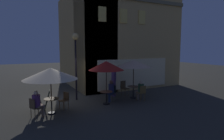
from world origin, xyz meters
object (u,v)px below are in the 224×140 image
object	(u,v)px
cafe_chair_0	(142,92)
patio_umbrella_2	(51,74)
street_lamp_near_corner	(76,49)
cafe_chair_2	(112,91)
menu_sandwich_board	(44,100)
patron_seated_0	(140,89)
cafe_chair_1	(124,87)
patron_seated_1	(111,89)
cafe_chair_4	(35,106)
patio_umbrella_1	(106,66)
cafe_table_0	(133,89)
cafe_chair_3	(65,99)
patron_seated_2	(37,102)
cafe_table_1	(106,95)
patron_standing_3	(114,82)
patio_umbrella_0	(134,64)
cafe_table_2	(52,103)

from	to	relation	value
cafe_chair_0	patio_umbrella_2	bearing A→B (deg)	85.95
street_lamp_near_corner	cafe_chair_2	distance (m)	3.27
menu_sandwich_board	patron_seated_0	xyz separation A→B (m)	(5.34, -0.82, 0.19)
cafe_chair_1	patron_seated_1	distance (m)	1.58
street_lamp_near_corner	cafe_chair_4	xyz separation A→B (m)	(-2.56, -2.19, -2.47)
street_lamp_near_corner	patio_umbrella_1	world-z (taller)	street_lamp_near_corner
patio_umbrella_2	cafe_chair_0	bearing A→B (deg)	-1.88
cafe_table_0	cafe_chair_3	bearing A→B (deg)	-175.92
cafe_chair_0	street_lamp_near_corner	bearing A→B (deg)	56.41
patio_umbrella_1	cafe_chair_4	world-z (taller)	patio_umbrella_1
cafe_chair_1	patron_seated_2	bearing A→B (deg)	-86.55
cafe_table_0	cafe_table_1	xyz separation A→B (m)	(-2.07, -0.45, -0.02)
menu_sandwich_board	patron_standing_3	world-z (taller)	patron_standing_3
patio_umbrella_0	cafe_chair_1	size ratio (longest dim) A/B	2.48
cafe_chair_1	cafe_chair_3	size ratio (longest dim) A/B	1.10
patio_umbrella_2	cafe_table_0	bearing A→B (deg)	7.77
cafe_table_0	patron_seated_1	bearing A→B (deg)	-179.70
patio_umbrella_2	cafe_table_2	bearing A→B (deg)	0.00
cafe_chair_4	patron_standing_3	bearing A→B (deg)	-1.22
menu_sandwich_board	cafe_chair_4	world-z (taller)	menu_sandwich_board
patron_seated_0	cafe_chair_2	bearing A→B (deg)	59.23
patio_umbrella_2	patron_seated_1	xyz separation A→B (m)	(3.49, 0.68, -1.22)
cafe_table_0	patron_seated_2	distance (m)	5.79
cafe_table_0	patron_seated_1	world-z (taller)	patron_seated_1
cafe_chair_2	patron_standing_3	size ratio (longest dim) A/B	0.50
cafe_table_0	patio_umbrella_0	world-z (taller)	patio_umbrella_0
street_lamp_near_corner	cafe_chair_1	xyz separation A→B (m)	(3.08, -0.38, -2.45)
cafe_table_0	cafe_table_2	distance (m)	5.10
cafe_chair_4	street_lamp_near_corner	bearing A→B (deg)	17.68
cafe_chair_4	patron_seated_0	distance (m)	5.88
patio_umbrella_2	street_lamp_near_corner	bearing A→B (deg)	46.26
cafe_table_1	cafe_chair_2	world-z (taller)	cafe_chair_2
cafe_table_2	patio_umbrella_2	world-z (taller)	patio_umbrella_2
cafe_chair_3	cafe_chair_2	bearing A→B (deg)	160.22
cafe_table_0	cafe_table_1	bearing A→B (deg)	-167.60
cafe_table_1	cafe_chair_0	distance (m)	2.14
patron_seated_0	patron_seated_2	distance (m)	5.74
cafe_table_1	cafe_chair_3	world-z (taller)	cafe_chair_3
patio_umbrella_2	cafe_chair_4	bearing A→B (deg)	-157.21
menu_sandwich_board	cafe_table_2	bearing A→B (deg)	-63.46
cafe_table_2	cafe_chair_4	distance (m)	0.85
patio_umbrella_0	cafe_chair_0	size ratio (longest dim) A/B	2.58
patio_umbrella_1	menu_sandwich_board	bearing A→B (deg)	170.25
cafe_chair_0	patron_standing_3	distance (m)	2.05
cafe_table_2	patron_seated_1	xyz separation A→B (m)	(3.49, 0.68, 0.17)
patio_umbrella_1	patron_seated_0	xyz separation A→B (m)	(2.09, -0.26, -1.45)
cafe_chair_0	patio_umbrella_1	bearing A→B (deg)	76.96
patio_umbrella_0	patron_seated_2	size ratio (longest dim) A/B	1.93
cafe_chair_1	cafe_chair_2	size ratio (longest dim) A/B	1.07
cafe_table_1	cafe_table_0	bearing A→B (deg)	12.40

